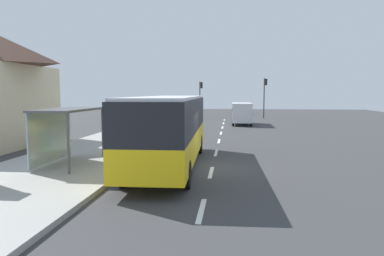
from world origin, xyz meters
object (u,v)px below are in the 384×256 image
at_px(white_van, 242,112).
at_px(recycling_bin_green, 135,142).
at_px(bus_shelter, 62,122).
at_px(bus, 169,127).
at_px(recycling_bin_blue, 138,140).
at_px(traffic_light_far_side, 201,94).
at_px(recycling_bin_red, 128,146).
at_px(sedan_near, 239,109).
at_px(recycling_bin_yellow, 132,144).
at_px(traffic_light_near_side, 265,92).

distance_m(white_van, recycling_bin_green, 20.36).
bearing_deg(bus_shelter, bus, 9.98).
bearing_deg(recycling_bin_blue, white_van, 71.02).
distance_m(recycling_bin_green, traffic_light_far_side, 30.13).
xyz_separation_m(recycling_bin_green, bus_shelter, (-2.21, -4.06, 1.44)).
relative_size(bus, recycling_bin_red, 11.65).
xyz_separation_m(sedan_near, traffic_light_far_side, (-5.40, -7.74, 2.48)).
relative_size(recycling_bin_yellow, traffic_light_near_side, 0.18).
distance_m(bus, recycling_bin_red, 3.31).
relative_size(bus, sedan_near, 2.47).
bearing_deg(recycling_bin_green, traffic_light_near_side, 71.63).
relative_size(bus, traffic_light_near_side, 2.09).
relative_size(recycling_bin_green, traffic_light_far_side, 0.19).
distance_m(sedan_near, recycling_bin_green, 38.29).
distance_m(white_van, sedan_near, 18.44).
bearing_deg(bus_shelter, recycling_bin_yellow, 56.65).
relative_size(bus, recycling_bin_green, 11.65).
bearing_deg(recycling_bin_blue, sedan_near, 80.04).
relative_size(white_van, recycling_bin_yellow, 5.47).
bearing_deg(traffic_light_far_side, sedan_near, 55.10).
bearing_deg(bus_shelter, traffic_light_near_side, 70.30).
relative_size(recycling_bin_yellow, traffic_light_far_side, 0.19).
bearing_deg(bus_shelter, sedan_near, 78.22).
bearing_deg(bus_shelter, recycling_bin_red, 50.27).
distance_m(recycling_bin_yellow, bus_shelter, 4.28).
bearing_deg(recycling_bin_green, sedan_near, 80.22).
bearing_deg(recycling_bin_green, white_van, 71.66).
xyz_separation_m(bus, recycling_bin_green, (-2.49, 3.24, -1.19)).
xyz_separation_m(white_van, bus_shelter, (-8.61, -23.37, 0.75)).
relative_size(recycling_bin_yellow, recycling_bin_blue, 1.00).
relative_size(sedan_near, recycling_bin_green, 4.72).
distance_m(traffic_light_near_side, bus_shelter, 35.35).
distance_m(white_van, recycling_bin_blue, 19.69).
height_order(bus, recycling_bin_blue, bus).
xyz_separation_m(recycling_bin_red, recycling_bin_yellow, (0.00, 0.70, 0.00)).
relative_size(recycling_bin_red, recycling_bin_yellow, 1.00).
bearing_deg(traffic_light_far_side, bus_shelter, -95.56).
relative_size(bus, bus_shelter, 2.77).
xyz_separation_m(recycling_bin_blue, bus_shelter, (-2.21, -4.76, 1.44)).
xyz_separation_m(recycling_bin_red, recycling_bin_green, (0.00, 1.40, 0.00)).
distance_m(bus, recycling_bin_green, 4.25).
bearing_deg(white_van, bus, -99.84).
xyz_separation_m(recycling_bin_yellow, traffic_light_near_side, (9.70, 29.89, 2.85)).
relative_size(sedan_near, recycling_bin_blue, 4.72).
xyz_separation_m(traffic_light_near_side, traffic_light_far_side, (-8.60, 0.80, -0.23)).
height_order(sedan_near, recycling_bin_red, sedan_near).
height_order(traffic_light_far_side, bus_shelter, traffic_light_far_side).
bearing_deg(recycling_bin_red, traffic_light_far_side, 87.99).
relative_size(traffic_light_near_side, bus_shelter, 1.33).
xyz_separation_m(bus, recycling_bin_red, (-2.49, 1.84, -1.19)).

